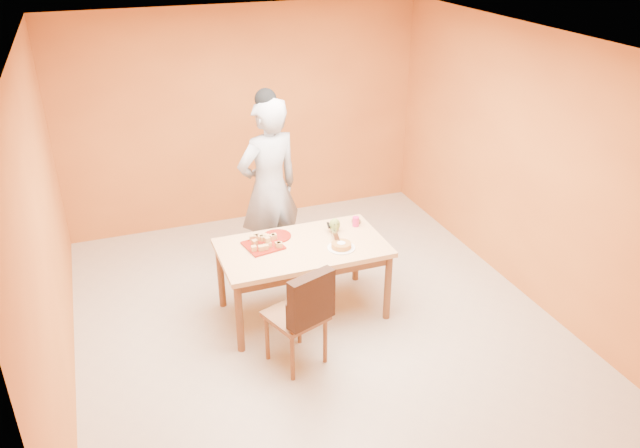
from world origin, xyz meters
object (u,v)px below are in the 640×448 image
object	(u,v)px
pastry_platter	(263,245)
sponge_cake	(341,245)
egg_ornament	(335,225)
red_dinner_plate	(277,236)
dining_chair	(296,314)
dining_table	(303,254)
person	(269,189)
checker_tin	(356,221)
magenta_glass	(356,222)

from	to	relation	value
pastry_platter	sponge_cake	bearing A→B (deg)	-23.46
sponge_cake	egg_ornament	world-z (taller)	egg_ornament
pastry_platter	red_dinner_plate	distance (m)	0.23
dining_chair	red_dinner_plate	xyz separation A→B (m)	(0.13, 0.99, 0.25)
pastry_platter	dining_table	bearing A→B (deg)	-18.37
person	egg_ornament	world-z (taller)	person
red_dinner_plate	checker_tin	distance (m)	0.85
dining_table	egg_ornament	distance (m)	0.46
checker_tin	dining_chair	bearing A→B (deg)	-134.59
dining_table	person	size ratio (longest dim) A/B	0.80
egg_ornament	magenta_glass	distance (m)	0.25
person	dining_table	bearing A→B (deg)	77.63
person	pastry_platter	bearing A→B (deg)	52.70
person	red_dinner_plate	bearing A→B (deg)	63.59
person	pastry_platter	size ratio (longest dim) A/B	6.06
person	magenta_glass	bearing A→B (deg)	119.66
sponge_cake	magenta_glass	xyz separation A→B (m)	(0.32, 0.39, 0.02)
person	red_dinner_plate	world-z (taller)	person
dining_table	egg_ornament	world-z (taller)	egg_ornament
dining_table	checker_tin	bearing A→B (deg)	22.17
person	sponge_cake	world-z (taller)	person
dining_table	pastry_platter	xyz separation A→B (m)	(-0.36, 0.12, 0.10)
person	checker_tin	bearing A→B (deg)	123.99
person	checker_tin	world-z (taller)	person
sponge_cake	checker_tin	xyz separation A→B (m)	(0.35, 0.46, -0.02)
dining_chair	sponge_cake	distance (m)	0.89
dining_table	dining_chair	size ratio (longest dim) A/B	1.61
dining_table	egg_ornament	size ratio (longest dim) A/B	11.17
dining_chair	person	world-z (taller)	person
person	pastry_platter	distance (m)	0.86
dining_table	dining_chair	bearing A→B (deg)	-113.04
person	egg_ornament	size ratio (longest dim) A/B	13.96
red_dinner_plate	egg_ornament	bearing A→B (deg)	-8.89
red_dinner_plate	sponge_cake	xyz separation A→B (m)	(0.50, -0.44, 0.03)
dining_chair	pastry_platter	distance (m)	0.88
sponge_cake	person	bearing A→B (deg)	110.22
magenta_glass	dining_table	bearing A→B (deg)	-162.12
dining_chair	magenta_glass	world-z (taller)	dining_chair
dining_table	magenta_glass	size ratio (longest dim) A/B	16.13
dining_chair	egg_ornament	bearing A→B (deg)	31.93
dining_chair	magenta_glass	distance (m)	1.37
pastry_platter	red_dinner_plate	bearing A→B (deg)	37.57
magenta_glass	checker_tin	xyz separation A→B (m)	(0.03, 0.07, -0.04)
person	egg_ornament	bearing A→B (deg)	106.20
dining_chair	checker_tin	world-z (taller)	dining_chair
sponge_cake	egg_ornament	xyz separation A→B (m)	(0.07, 0.35, 0.04)
dining_table	red_dinner_plate	bearing A→B (deg)	123.97
pastry_platter	checker_tin	distance (m)	1.05
pastry_platter	person	bearing A→B (deg)	69.22
red_dinner_plate	egg_ornament	world-z (taller)	egg_ornament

